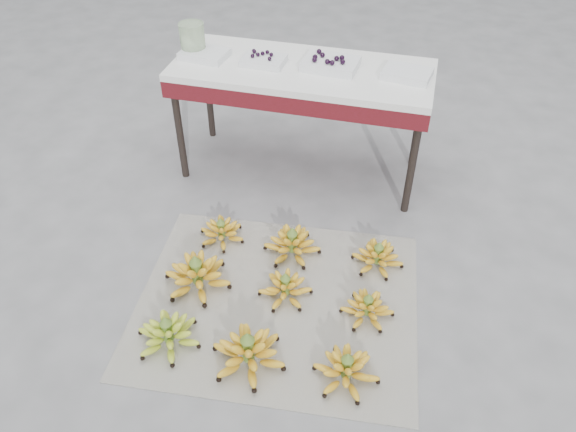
% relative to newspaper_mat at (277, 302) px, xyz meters
% --- Properties ---
extents(ground, '(60.00, 60.00, 0.00)m').
position_rel_newspaper_mat_xyz_m(ground, '(-0.03, 0.01, -0.00)').
color(ground, '#5E5E60').
rests_on(ground, ground).
extents(newspaper_mat, '(1.34, 1.16, 0.01)m').
position_rel_newspaper_mat_xyz_m(newspaper_mat, '(0.00, 0.00, 0.00)').
color(newspaper_mat, silver).
rests_on(newspaper_mat, ground).
extents(bunch_front_left, '(0.35, 0.35, 0.17)m').
position_rel_newspaper_mat_xyz_m(bunch_front_left, '(-0.38, -0.33, 0.06)').
color(bunch_front_left, olive).
rests_on(bunch_front_left, newspaper_mat).
extents(bunch_front_center, '(0.41, 0.41, 0.19)m').
position_rel_newspaper_mat_xyz_m(bunch_front_center, '(-0.03, -0.34, 0.07)').
color(bunch_front_center, yellow).
rests_on(bunch_front_center, newspaper_mat).
extents(bunch_front_right, '(0.35, 0.35, 0.16)m').
position_rel_newspaper_mat_xyz_m(bunch_front_right, '(0.37, -0.32, 0.06)').
color(bunch_front_right, yellow).
rests_on(bunch_front_right, newspaper_mat).
extents(bunch_mid_left, '(0.32, 0.32, 0.19)m').
position_rel_newspaper_mat_xyz_m(bunch_mid_left, '(-0.38, 0.01, 0.07)').
color(bunch_mid_left, yellow).
rests_on(bunch_mid_left, newspaper_mat).
extents(bunch_mid_center, '(0.29, 0.29, 0.15)m').
position_rel_newspaper_mat_xyz_m(bunch_mid_center, '(0.03, 0.04, 0.05)').
color(bunch_mid_center, yellow).
rests_on(bunch_mid_center, newspaper_mat).
extents(bunch_mid_right, '(0.28, 0.28, 0.14)m').
position_rel_newspaper_mat_xyz_m(bunch_mid_right, '(0.40, 0.02, 0.05)').
color(bunch_mid_right, yellow).
rests_on(bunch_mid_right, newspaper_mat).
extents(bunch_back_left, '(0.28, 0.28, 0.14)m').
position_rel_newspaper_mat_xyz_m(bunch_back_left, '(-0.38, 0.33, 0.05)').
color(bunch_back_left, yellow).
rests_on(bunch_back_left, newspaper_mat).
extents(bunch_back_center, '(0.28, 0.28, 0.17)m').
position_rel_newspaper_mat_xyz_m(bunch_back_center, '(-0.01, 0.32, 0.06)').
color(bunch_back_center, yellow).
rests_on(bunch_back_center, newspaper_mat).
extents(bunch_back_right, '(0.29, 0.29, 0.15)m').
position_rel_newspaper_mat_xyz_m(bunch_back_right, '(0.41, 0.35, 0.05)').
color(bunch_back_right, yellow).
rests_on(bunch_back_right, newspaper_mat).
extents(vendor_table, '(1.36, 0.54, 0.65)m').
position_rel_newspaper_mat_xyz_m(vendor_table, '(-0.14, 1.03, 0.57)').
color(vendor_table, black).
rests_on(vendor_table, ground).
extents(tray_far_left, '(0.26, 0.20, 0.04)m').
position_rel_newspaper_mat_xyz_m(tray_far_left, '(-0.67, 1.01, 0.67)').
color(tray_far_left, silver).
rests_on(tray_far_left, vendor_table).
extents(tray_left, '(0.23, 0.17, 0.06)m').
position_rel_newspaper_mat_xyz_m(tray_left, '(-0.34, 1.02, 0.67)').
color(tray_left, silver).
rests_on(tray_left, vendor_table).
extents(tray_right, '(0.29, 0.22, 0.07)m').
position_rel_newspaper_mat_xyz_m(tray_right, '(0.00, 1.05, 0.67)').
color(tray_right, silver).
rests_on(tray_right, vendor_table).
extents(tray_far_right, '(0.26, 0.20, 0.04)m').
position_rel_newspaper_mat_xyz_m(tray_far_right, '(0.40, 1.05, 0.67)').
color(tray_far_right, silver).
rests_on(tray_far_right, vendor_table).
extents(glass_jar, '(0.16, 0.16, 0.17)m').
position_rel_newspaper_mat_xyz_m(glass_jar, '(-0.74, 1.04, 0.73)').
color(glass_jar, beige).
rests_on(glass_jar, vendor_table).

